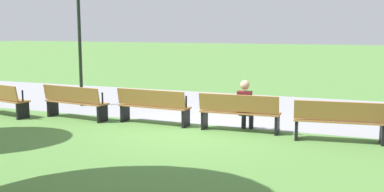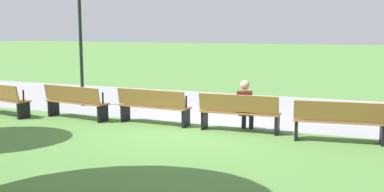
% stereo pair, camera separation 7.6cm
% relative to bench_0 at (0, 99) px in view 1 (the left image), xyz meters
% --- Properties ---
extents(ground_plane, '(120.00, 120.00, 0.00)m').
position_rel_bench_0_xyz_m(ground_plane, '(5.49, 0.61, -0.48)').
color(ground_plane, '#54843D').
extents(path_paving, '(25.22, 5.49, 0.01)m').
position_rel_bench_0_xyz_m(path_paving, '(5.49, 3.70, -0.47)').
color(path_paving, '#939399').
rests_on(path_paving, ground).
extents(bench_0, '(1.90, 0.83, 0.89)m').
position_rel_bench_0_xyz_m(bench_0, '(0.00, 0.00, 0.00)').
color(bench_0, '#996633').
rests_on(bench_0, ground).
extents(bench_1, '(1.89, 0.69, 0.89)m').
position_rel_bench_0_xyz_m(bench_1, '(2.18, 0.35, 0.00)').
color(bench_1, '#996633').
rests_on(bench_1, ground).
extents(bench_2, '(1.86, 0.55, 0.89)m').
position_rel_bench_0_xyz_m(bench_2, '(4.38, 0.52, 0.00)').
color(bench_2, '#996633').
rests_on(bench_2, ground).
extents(bench_3, '(1.86, 0.55, 0.89)m').
position_rel_bench_0_xyz_m(bench_3, '(6.59, 0.52, 0.00)').
color(bench_3, '#996633').
rests_on(bench_3, ground).
extents(bench_4, '(1.89, 0.69, 0.89)m').
position_rel_bench_0_xyz_m(bench_4, '(8.79, 0.35, 0.00)').
color(bench_4, '#996633').
rests_on(bench_4, ground).
extents(person_seated, '(0.33, 0.53, 1.20)m').
position_rel_bench_0_xyz_m(person_seated, '(6.69, 0.67, 0.16)').
color(person_seated, maroon).
rests_on(person_seated, ground).
extents(lamp_post, '(0.32, 0.32, 3.95)m').
position_rel_bench_0_xyz_m(lamp_post, '(1.10, 2.18, 2.28)').
color(lamp_post, black).
rests_on(lamp_post, ground).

